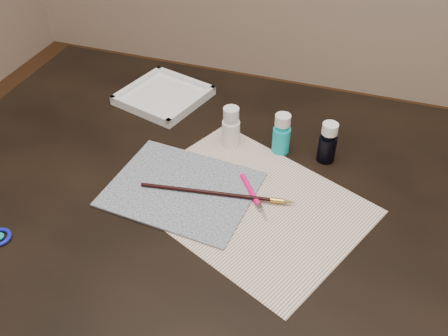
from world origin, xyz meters
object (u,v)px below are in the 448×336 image
(paper, at_px, (249,203))
(paint_bottle_navy, at_px, (328,142))
(paint_bottle_white, at_px, (231,127))
(canvas, at_px, (182,189))
(palette_tray, at_px, (164,95))
(paint_bottle_cyan, at_px, (282,134))

(paper, xyz_separation_m, paint_bottle_navy, (0.12, 0.18, 0.05))
(paint_bottle_white, bearing_deg, paint_bottle_navy, 4.05)
(paint_bottle_navy, bearing_deg, canvas, -143.18)
(paint_bottle_white, height_order, palette_tray, paint_bottle_white)
(paper, distance_m, palette_tray, 0.43)
(paper, height_order, paint_bottle_white, paint_bottle_white)
(canvas, bearing_deg, paper, 3.35)
(paint_bottle_white, relative_size, paint_bottle_navy, 1.03)
(palette_tray, bearing_deg, paint_bottle_navy, -14.41)
(canvas, xyz_separation_m, palette_tray, (-0.18, 0.30, 0.01))
(paper, relative_size, paint_bottle_white, 4.43)
(paper, xyz_separation_m, palette_tray, (-0.31, 0.30, 0.01))
(palette_tray, bearing_deg, paint_bottle_white, -29.67)
(paint_bottle_cyan, xyz_separation_m, palette_tray, (-0.33, 0.11, -0.04))
(paint_bottle_cyan, bearing_deg, paint_bottle_white, -173.09)
(paint_bottle_navy, distance_m, palette_tray, 0.45)
(canvas, height_order, palette_tray, palette_tray)
(paint_bottle_cyan, xyz_separation_m, paint_bottle_navy, (0.10, 0.00, -0.00))
(paint_bottle_white, bearing_deg, paint_bottle_cyan, 6.91)
(canvas, height_order, paint_bottle_navy, paint_bottle_navy)
(canvas, relative_size, paint_bottle_cyan, 3.01)
(canvas, distance_m, palette_tray, 0.35)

